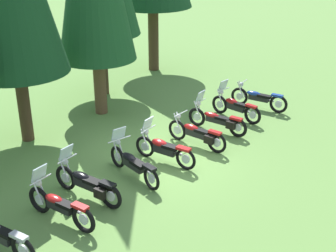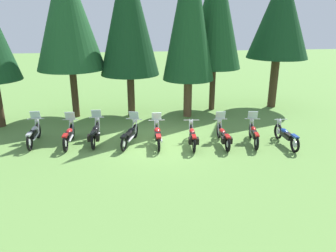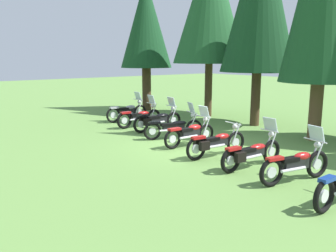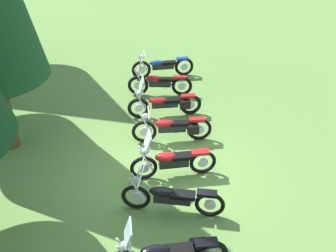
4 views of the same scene
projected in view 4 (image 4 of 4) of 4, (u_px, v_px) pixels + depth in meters
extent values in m
plane|color=#608C42|center=(168.00, 174.00, 10.04)|extent=(80.00, 80.00, 0.00)
ellipsoid|color=black|center=(155.00, 251.00, 7.24)|extent=(0.32, 0.59, 0.19)
cube|color=black|center=(179.00, 250.00, 7.30)|extent=(0.30, 0.55, 0.10)
cube|color=black|center=(206.00, 243.00, 7.30)|extent=(0.23, 0.45, 0.08)
cylinder|color=silver|center=(126.00, 249.00, 7.23)|extent=(0.06, 0.34, 0.65)
cylinder|color=silver|center=(130.00, 240.00, 6.98)|extent=(0.68, 0.07, 0.04)
sphere|color=silver|center=(125.00, 245.00, 7.03)|extent=(0.18, 0.18, 0.17)
cylinder|color=silver|center=(176.00, 251.00, 7.53)|extent=(0.13, 0.81, 0.08)
cube|color=silver|center=(128.00, 233.00, 6.88)|extent=(0.45, 0.18, 0.39)
cube|color=black|center=(198.00, 245.00, 7.57)|extent=(0.16, 0.33, 0.26)
torus|color=black|center=(136.00, 197.00, 8.85)|extent=(0.31, 0.66, 0.67)
cylinder|color=silver|center=(136.00, 197.00, 8.85)|extent=(0.13, 0.26, 0.26)
torus|color=black|center=(210.00, 205.00, 8.65)|extent=(0.31, 0.66, 0.67)
cylinder|color=silver|center=(210.00, 205.00, 8.65)|extent=(0.13, 0.26, 0.26)
cube|color=black|center=(172.00, 197.00, 8.69)|extent=(0.48, 0.85, 0.23)
ellipsoid|color=black|center=(162.00, 192.00, 8.64)|extent=(0.45, 0.64, 0.18)
cube|color=black|center=(183.00, 195.00, 8.61)|extent=(0.42, 0.60, 0.10)
cube|color=black|center=(207.00, 193.00, 8.48)|extent=(0.34, 0.48, 0.08)
cylinder|color=silver|center=(137.00, 190.00, 8.61)|extent=(0.15, 0.33, 0.65)
cylinder|color=silver|center=(139.00, 185.00, 8.75)|extent=(0.15, 0.33, 0.65)
cylinder|color=silver|center=(141.00, 176.00, 8.49)|extent=(0.75, 0.29, 0.04)
sphere|color=silver|center=(137.00, 180.00, 8.56)|extent=(0.22, 0.22, 0.17)
cylinder|color=silver|center=(181.00, 197.00, 8.83)|extent=(0.35, 0.81, 0.08)
cube|color=silver|center=(140.00, 170.00, 8.39)|extent=(0.47, 0.29, 0.39)
torus|color=black|center=(144.00, 168.00, 9.71)|extent=(0.12, 0.69, 0.69)
cylinder|color=silver|center=(144.00, 168.00, 9.71)|extent=(0.06, 0.27, 0.27)
torus|color=black|center=(203.00, 162.00, 9.90)|extent=(0.12, 0.69, 0.69)
cylinder|color=silver|center=(203.00, 162.00, 9.90)|extent=(0.06, 0.27, 0.27)
cube|color=black|center=(174.00, 161.00, 9.74)|extent=(0.25, 0.75, 0.27)
ellipsoid|color=#B21919|center=(165.00, 157.00, 9.62)|extent=(0.30, 0.54, 0.21)
cube|color=black|center=(182.00, 156.00, 9.69)|extent=(0.28, 0.50, 0.10)
cube|color=#B21919|center=(200.00, 152.00, 9.71)|extent=(0.22, 0.45, 0.08)
cylinder|color=silver|center=(146.00, 160.00, 9.49)|extent=(0.06, 0.34, 0.65)
cylinder|color=silver|center=(145.00, 156.00, 9.63)|extent=(0.06, 0.34, 0.65)
cylinder|color=silver|center=(149.00, 147.00, 9.38)|extent=(0.74, 0.06, 0.04)
sphere|color=silver|center=(145.00, 151.00, 9.44)|extent=(0.18, 0.18, 0.17)
cylinder|color=silver|center=(179.00, 160.00, 9.93)|extent=(0.11, 0.74, 0.08)
cube|color=silver|center=(148.00, 141.00, 9.28)|extent=(0.45, 0.17, 0.39)
torus|color=black|center=(144.00, 132.00, 11.04)|extent=(0.17, 0.71, 0.71)
cylinder|color=silver|center=(144.00, 132.00, 11.04)|extent=(0.08, 0.28, 0.28)
torus|color=black|center=(199.00, 129.00, 11.15)|extent=(0.17, 0.71, 0.71)
cylinder|color=silver|center=(199.00, 129.00, 11.15)|extent=(0.08, 0.28, 0.28)
cube|color=black|center=(172.00, 127.00, 11.04)|extent=(0.27, 0.79, 0.24)
ellipsoid|color=#B21919|center=(164.00, 123.00, 10.94)|extent=(0.29, 0.57, 0.19)
cube|color=black|center=(180.00, 123.00, 10.99)|extent=(0.27, 0.54, 0.10)
cube|color=#B21919|center=(197.00, 119.00, 10.96)|extent=(0.22, 0.46, 0.08)
cylinder|color=silver|center=(146.00, 124.00, 10.83)|extent=(0.08, 0.34, 0.65)
cylinder|color=silver|center=(146.00, 121.00, 10.94)|extent=(0.08, 0.34, 0.65)
cylinder|color=silver|center=(149.00, 112.00, 10.71)|extent=(0.71, 0.12, 0.04)
sphere|color=silver|center=(145.00, 116.00, 10.77)|extent=(0.19, 0.19, 0.17)
cylinder|color=silver|center=(178.00, 127.00, 11.19)|extent=(0.17, 0.78, 0.08)
cube|color=black|center=(193.00, 130.00, 10.96)|extent=(0.17, 0.33, 0.26)
cube|color=black|center=(192.00, 124.00, 11.20)|extent=(0.17, 0.33, 0.26)
torus|color=black|center=(139.00, 108.00, 12.17)|extent=(0.15, 0.69, 0.69)
cylinder|color=silver|center=(139.00, 108.00, 12.17)|extent=(0.07, 0.26, 0.26)
torus|color=black|center=(191.00, 105.00, 12.35)|extent=(0.15, 0.69, 0.69)
cylinder|color=silver|center=(191.00, 105.00, 12.35)|extent=(0.07, 0.26, 0.26)
cube|color=black|center=(165.00, 104.00, 12.21)|extent=(0.24, 0.82, 0.21)
ellipsoid|color=#B21919|center=(157.00, 100.00, 12.11)|extent=(0.28, 0.59, 0.17)
cube|color=black|center=(172.00, 100.00, 12.18)|extent=(0.26, 0.55, 0.10)
cube|color=#B21919|center=(188.00, 96.00, 12.17)|extent=(0.20, 0.45, 0.08)
cylinder|color=silver|center=(140.00, 101.00, 11.96)|extent=(0.06, 0.34, 0.65)
cylinder|color=silver|center=(140.00, 98.00, 12.08)|extent=(0.06, 0.34, 0.65)
cylinder|color=silver|center=(142.00, 90.00, 11.84)|extent=(0.64, 0.07, 0.04)
sphere|color=silver|center=(139.00, 93.00, 11.90)|extent=(0.18, 0.18, 0.17)
cylinder|color=silver|center=(170.00, 103.00, 12.37)|extent=(0.13, 0.82, 0.08)
cube|color=silver|center=(141.00, 84.00, 11.74)|extent=(0.45, 0.18, 0.39)
cube|color=black|center=(185.00, 105.00, 12.15)|extent=(0.16, 0.33, 0.26)
cube|color=black|center=(184.00, 100.00, 12.40)|extent=(0.16, 0.33, 0.26)
torus|color=black|center=(138.00, 85.00, 13.43)|extent=(0.26, 0.72, 0.71)
cylinder|color=silver|center=(138.00, 85.00, 13.43)|extent=(0.11, 0.27, 0.27)
torus|color=black|center=(182.00, 86.00, 13.40)|extent=(0.26, 0.72, 0.71)
cylinder|color=silver|center=(182.00, 86.00, 13.40)|extent=(0.11, 0.27, 0.27)
cube|color=black|center=(160.00, 83.00, 13.35)|extent=(0.33, 0.76, 0.26)
ellipsoid|color=#B21919|center=(154.00, 78.00, 13.27)|extent=(0.32, 0.56, 0.20)
cube|color=black|center=(166.00, 79.00, 13.28)|extent=(0.30, 0.53, 0.10)
cube|color=#B21919|center=(180.00, 77.00, 13.22)|extent=(0.25, 0.46, 0.08)
cylinder|color=silver|center=(139.00, 78.00, 13.21)|extent=(0.11, 0.34, 0.65)
cylinder|color=silver|center=(140.00, 77.00, 13.32)|extent=(0.11, 0.34, 0.65)
cylinder|color=silver|center=(141.00, 69.00, 13.08)|extent=(0.69, 0.19, 0.04)
sphere|color=silver|center=(139.00, 72.00, 13.15)|extent=(0.20, 0.20, 0.17)
cylinder|color=silver|center=(165.00, 84.00, 13.49)|extent=(0.24, 0.74, 0.08)
cube|color=silver|center=(141.00, 64.00, 12.99)|extent=(0.46, 0.24, 0.39)
torus|color=black|center=(141.00, 70.00, 14.48)|extent=(0.12, 0.72, 0.71)
cylinder|color=silver|center=(141.00, 70.00, 14.48)|extent=(0.05, 0.27, 0.27)
torus|color=black|center=(184.00, 67.00, 14.72)|extent=(0.12, 0.72, 0.71)
cylinder|color=silver|center=(184.00, 67.00, 14.72)|extent=(0.05, 0.27, 0.27)
cube|color=black|center=(163.00, 66.00, 14.55)|extent=(0.20, 0.80, 0.23)
ellipsoid|color=navy|center=(157.00, 63.00, 14.44)|extent=(0.25, 0.57, 0.18)
cube|color=black|center=(169.00, 63.00, 14.52)|extent=(0.23, 0.54, 0.10)
cube|color=navy|center=(182.00, 59.00, 14.53)|extent=(0.18, 0.44, 0.08)
cylinder|color=silver|center=(143.00, 63.00, 14.27)|extent=(0.05, 0.34, 0.65)
cylinder|color=silver|center=(142.00, 62.00, 14.39)|extent=(0.05, 0.34, 0.65)
cylinder|color=silver|center=(145.00, 54.00, 14.15)|extent=(0.62, 0.04, 0.04)
sphere|color=silver|center=(142.00, 57.00, 14.21)|extent=(0.17, 0.17, 0.17)
cylinder|color=silver|center=(167.00, 66.00, 14.72)|extent=(0.09, 0.80, 0.08)
cylinder|color=brown|center=(4.00, 113.00, 10.52)|extent=(0.47, 0.47, 2.14)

